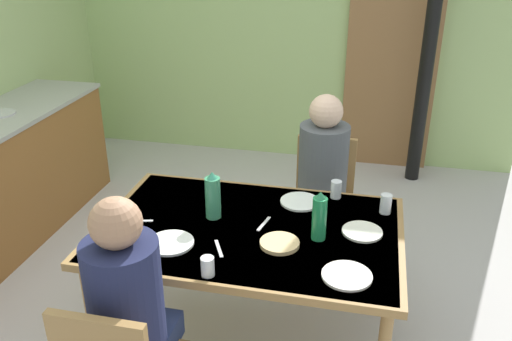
% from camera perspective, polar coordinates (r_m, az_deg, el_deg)
% --- Properties ---
extents(ground_plane, '(6.69, 6.69, 0.00)m').
position_cam_1_polar(ground_plane, '(3.30, -4.98, -15.22)').
color(ground_plane, '#B7B2B1').
extents(wall_back, '(4.28, 0.10, 2.87)m').
position_cam_1_polar(wall_back, '(5.07, 3.39, 17.16)').
color(wall_back, '#A2C279').
rests_on(wall_back, ground_plane).
extents(door_wooden, '(0.80, 0.05, 2.00)m').
position_cam_1_polar(door_wooden, '(5.01, 14.22, 11.27)').
color(door_wooden, olive).
rests_on(door_wooden, ground_plane).
extents(stove_pipe_column, '(0.12, 0.12, 2.87)m').
position_cam_1_polar(stove_pipe_column, '(4.68, 18.33, 15.35)').
color(stove_pipe_column, black).
rests_on(stove_pipe_column, ground_plane).
extents(dining_table, '(1.52, 0.99, 0.72)m').
position_cam_1_polar(dining_table, '(2.75, -0.69, -7.21)').
color(dining_table, olive).
rests_on(dining_table, ground_plane).
extents(chair_far_diner, '(0.40, 0.40, 0.87)m').
position_cam_1_polar(chair_far_diner, '(3.52, 7.11, -2.75)').
color(chair_far_diner, olive).
rests_on(chair_far_diner, ground_plane).
extents(person_near_diner, '(0.30, 0.37, 0.77)m').
position_cam_1_polar(person_near_diner, '(2.23, -13.59, -12.80)').
color(person_near_diner, '#1F2A4C').
rests_on(person_near_diner, ground_plane).
extents(person_far_diner, '(0.30, 0.37, 0.77)m').
position_cam_1_polar(person_far_diner, '(3.27, 7.12, 0.57)').
color(person_far_diner, '#495255').
rests_on(person_far_diner, ground_plane).
extents(water_bottle_green_near, '(0.08, 0.08, 0.26)m').
position_cam_1_polar(water_bottle_green_near, '(2.76, -4.61, -2.74)').
color(water_bottle_green_near, '#3C8F65').
rests_on(water_bottle_green_near, dining_table).
extents(water_bottle_green_far, '(0.07, 0.07, 0.26)m').
position_cam_1_polar(water_bottle_green_far, '(2.59, 6.75, -4.93)').
color(water_bottle_green_far, '#1E7F48').
rests_on(water_bottle_green_far, dining_table).
extents(dinner_plate_near_left, '(0.22, 0.22, 0.01)m').
position_cam_1_polar(dinner_plate_near_left, '(2.40, 9.63, -10.96)').
color(dinner_plate_near_left, white).
rests_on(dinner_plate_near_left, dining_table).
extents(dinner_plate_near_right, '(0.20, 0.20, 0.01)m').
position_cam_1_polar(dinner_plate_near_right, '(2.72, 11.22, -6.39)').
color(dinner_plate_near_right, white).
rests_on(dinner_plate_near_right, dining_table).
extents(dinner_plate_far_center, '(0.23, 0.23, 0.01)m').
position_cam_1_polar(dinner_plate_far_center, '(2.62, -9.07, -7.60)').
color(dinner_plate_far_center, white).
rests_on(dinner_plate_far_center, dining_table).
extents(dinner_plate_far_side, '(0.22, 0.22, 0.01)m').
position_cam_1_polar(dinner_plate_far_side, '(2.95, 4.72, -3.32)').
color(dinner_plate_far_side, white).
rests_on(dinner_plate_far_side, dining_table).
extents(drinking_glass_by_near_diner, '(0.06, 0.06, 0.09)m').
position_cam_1_polar(drinking_glass_by_near_diner, '(2.37, -5.17, -10.12)').
color(drinking_glass_by_near_diner, silver).
rests_on(drinking_glass_by_near_diner, dining_table).
extents(drinking_glass_by_far_diner, '(0.06, 0.06, 0.11)m').
position_cam_1_polar(drinking_glass_by_far_diner, '(2.90, 13.63, -3.46)').
color(drinking_glass_by_far_diner, silver).
rests_on(drinking_glass_by_far_diner, dining_table).
extents(drinking_glass_spare_center, '(0.06, 0.06, 0.10)m').
position_cam_1_polar(drinking_glass_spare_center, '(3.01, 8.51, -1.99)').
color(drinking_glass_spare_center, silver).
rests_on(drinking_glass_spare_center, dining_table).
extents(bread_plate_sliced, '(0.19, 0.19, 0.02)m').
position_cam_1_polar(bread_plate_sliced, '(2.58, 2.52, -7.74)').
color(bread_plate_sliced, '#DBB77A').
rests_on(bread_plate_sliced, dining_table).
extents(cutlery_knife_near, '(0.15, 0.05, 0.00)m').
position_cam_1_polar(cutlery_knife_near, '(2.83, -12.40, -5.26)').
color(cutlery_knife_near, silver).
rests_on(cutlery_knife_near, dining_table).
extents(cutlery_fork_near, '(0.08, 0.14, 0.00)m').
position_cam_1_polar(cutlery_fork_near, '(2.56, -3.98, -8.28)').
color(cutlery_fork_near, silver).
rests_on(cutlery_fork_near, dining_table).
extents(cutlery_knife_far, '(0.05, 0.15, 0.00)m').
position_cam_1_polar(cutlery_knife_far, '(2.75, 0.83, -5.68)').
color(cutlery_knife_far, silver).
rests_on(cutlery_knife_far, dining_table).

